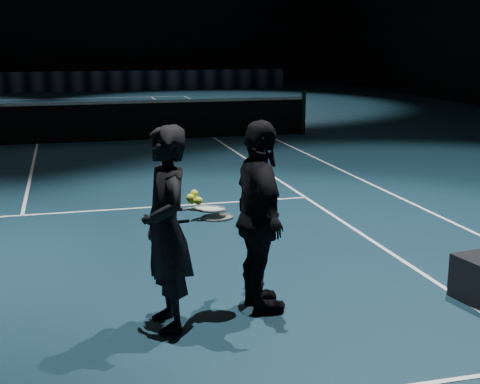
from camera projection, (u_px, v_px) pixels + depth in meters
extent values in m
plane|color=#0D2231|center=(37.00, 145.00, 15.15)|extent=(36.00, 36.00, 0.00)
cylinder|color=black|center=(304.00, 113.00, 16.61)|extent=(0.10, 0.10, 1.10)
cube|color=black|center=(36.00, 125.00, 15.04)|extent=(12.80, 0.02, 0.86)
cube|color=white|center=(34.00, 104.00, 14.94)|extent=(12.80, 0.03, 0.07)
cube|color=black|center=(48.00, 82.00, 29.65)|extent=(22.00, 0.15, 0.90)
imported|color=black|center=(166.00, 229.00, 5.44)|extent=(0.49, 0.67, 1.70)
imported|color=black|center=(260.00, 218.00, 5.79)|extent=(0.43, 1.00, 1.70)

